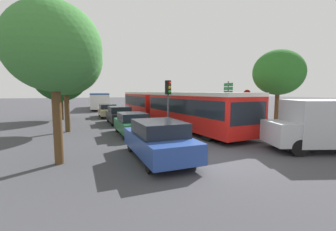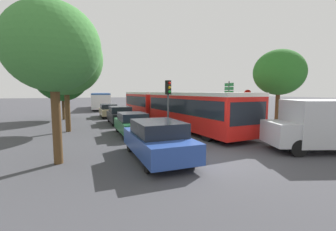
{
  "view_description": "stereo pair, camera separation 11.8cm",
  "coord_description": "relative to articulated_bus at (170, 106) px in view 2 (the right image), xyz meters",
  "views": [
    {
      "loc": [
        -4.97,
        -7.4,
        2.68
      ],
      "look_at": [
        0.2,
        5.52,
        1.2
      ],
      "focal_mm": 24.0,
      "sensor_mm": 36.0,
      "label": 1
    },
    {
      "loc": [
        -4.86,
        -7.44,
        2.68
      ],
      "look_at": [
        0.2,
        5.52,
        1.2
      ],
      "focal_mm": 24.0,
      "sensor_mm": 36.0,
      "label": 2
    }
  ],
  "objects": [
    {
      "name": "ground_plane",
      "position": [
        -2.13,
        -10.05,
        -1.52
      ],
      "size": [
        200.0,
        200.0,
        0.0
      ],
      "primitive_type": "plane",
      "color": "#3D3D42"
    },
    {
      "name": "articulated_bus",
      "position": [
        0.0,
        0.0,
        0.0
      ],
      "size": [
        3.96,
        17.89,
        2.64
      ],
      "rotation": [
        0.0,
        0.0,
        -1.5
      ],
      "color": "red",
      "rests_on": "ground"
    },
    {
      "name": "city_bus_rear",
      "position": [
        -4.02,
        19.33,
        -0.11
      ],
      "size": [
        3.34,
        11.52,
        2.45
      ],
      "rotation": [
        0.0,
        0.0,
        1.5
      ],
      "color": "silver",
      "rests_on": "ground"
    },
    {
      "name": "queued_car_blue",
      "position": [
        -4.18,
        -9.13,
        -0.74
      ],
      "size": [
        1.87,
        4.41,
        1.53
      ],
      "rotation": [
        0.0,
        0.0,
        1.57
      ],
      "color": "#284799",
      "rests_on": "ground"
    },
    {
      "name": "queued_car_green",
      "position": [
        -4.02,
        -3.76,
        -0.82
      ],
      "size": [
        1.69,
        3.98,
        1.38
      ],
      "rotation": [
        0.0,
        0.0,
        1.57
      ],
      "color": "#236638",
      "rests_on": "ground"
    },
    {
      "name": "queued_car_black",
      "position": [
        -3.91,
        1.62,
        -0.79
      ],
      "size": [
        1.77,
        4.17,
        1.45
      ],
      "rotation": [
        0.0,
        0.0,
        1.57
      ],
      "color": "black",
      "rests_on": "ground"
    },
    {
      "name": "queued_car_tan",
      "position": [
        -4.25,
        6.9,
        -0.83
      ],
      "size": [
        1.68,
        3.95,
        1.37
      ],
      "rotation": [
        0.0,
        0.0,
        1.57
      ],
      "color": "tan",
      "rests_on": "ground"
    },
    {
      "name": "white_van",
      "position": [
        3.37,
        -10.84,
        -0.28
      ],
      "size": [
        5.36,
        3.51,
        2.31
      ],
      "rotation": [
        0.0,
        0.0,
        2.8
      ],
      "color": "#B7BABF",
      "rests_on": "ground"
    },
    {
      "name": "traffic_light",
      "position": [
        -1.69,
        -3.97,
        0.98
      ],
      "size": [
        0.37,
        0.39,
        3.4
      ],
      "rotation": [
        0.0,
        0.0,
        -1.31
      ],
      "color": "#56595E",
      "rests_on": "ground"
    },
    {
      "name": "no_entry_sign",
      "position": [
        4.1,
        -4.64,
        0.36
      ],
      "size": [
        0.7,
        0.08,
        2.82
      ],
      "rotation": [
        0.0,
        0.0,
        -1.57
      ],
      "color": "#56595E",
      "rests_on": "ground"
    },
    {
      "name": "direction_sign_post",
      "position": [
        5.34,
        -0.79,
        1.05
      ],
      "size": [
        0.19,
        1.4,
        3.6
      ],
      "rotation": [
        0.0,
        0.0,
        3.05
      ],
      "color": "#56595E",
      "rests_on": "ground"
    },
    {
      "name": "tree_left_near",
      "position": [
        -7.84,
        -8.3,
        2.64
      ],
      "size": [
        3.34,
        3.34,
        5.84
      ],
      "color": "#51381E",
      "rests_on": "ground"
    },
    {
      "name": "tree_left_mid",
      "position": [
        -7.9,
        -1.08,
        3.2
      ],
      "size": [
        4.79,
        4.79,
        7.25
      ],
      "color": "#51381E",
      "rests_on": "ground"
    },
    {
      "name": "tree_left_far",
      "position": [
        -8.55,
        6.13,
        2.95
      ],
      "size": [
        5.14,
        5.14,
        7.16
      ],
      "color": "#51381E",
      "rests_on": "ground"
    },
    {
      "name": "tree_right_near",
      "position": [
        5.35,
        -6.13,
        2.42
      ],
      "size": [
        3.28,
        3.28,
        5.45
      ],
      "color": "#51381E",
      "rests_on": "ground"
    }
  ]
}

